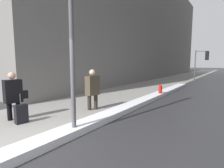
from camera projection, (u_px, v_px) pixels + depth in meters
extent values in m
plane|color=#2D2D30|center=(20.00, 152.00, 3.73)|extent=(160.00, 160.00, 0.00)
cube|color=gray|center=(163.00, 83.00, 17.08)|extent=(4.00, 80.00, 0.01)
cube|color=white|center=(146.00, 100.00, 8.58)|extent=(0.58, 14.54, 0.20)
cube|color=slate|center=(140.00, 27.00, 23.21)|extent=(6.00, 36.00, 13.27)
cylinder|color=#515156|center=(71.00, 29.00, 4.34)|extent=(0.12, 0.12, 5.49)
cylinder|color=#515156|center=(195.00, 66.00, 18.37)|extent=(0.11, 0.11, 3.25)
cylinder|color=#515156|center=(201.00, 51.00, 17.82)|extent=(1.10, 0.24, 0.07)
cube|color=black|center=(207.00, 56.00, 17.49)|extent=(0.33, 0.25, 0.90)
sphere|color=red|center=(208.00, 53.00, 17.54)|extent=(0.19, 0.19, 0.19)
sphere|color=orange|center=(207.00, 56.00, 17.58)|extent=(0.19, 0.19, 0.19)
sphere|color=green|center=(207.00, 58.00, 17.61)|extent=(0.19, 0.19, 0.19)
cylinder|color=black|center=(18.00, 107.00, 5.84)|extent=(0.15, 0.15, 0.86)
cylinder|color=black|center=(9.00, 108.00, 5.74)|extent=(0.15, 0.15, 0.86)
cube|color=black|center=(13.00, 91.00, 5.72)|extent=(0.36, 0.55, 0.75)
sphere|color=tan|center=(12.00, 76.00, 5.66)|extent=(0.23, 0.23, 0.23)
cube|color=black|center=(24.00, 95.00, 6.01)|extent=(0.12, 0.23, 0.28)
cylinder|color=#2A241B|center=(96.00, 99.00, 7.12)|extent=(0.15, 0.15, 0.88)
cylinder|color=#2A241B|center=(89.00, 99.00, 7.02)|extent=(0.15, 0.15, 0.88)
cube|color=#473D2D|center=(92.00, 85.00, 7.00)|extent=(0.37, 0.56, 0.77)
sphere|color=beige|center=(92.00, 72.00, 6.94)|extent=(0.24, 0.24, 0.24)
cube|color=black|center=(21.00, 114.00, 5.48)|extent=(0.26, 0.38, 0.60)
cylinder|color=#4C4C51|center=(20.00, 99.00, 5.42)|extent=(0.02, 0.02, 0.35)
cylinder|color=red|center=(160.00, 92.00, 9.86)|extent=(0.20, 0.20, 0.55)
sphere|color=red|center=(160.00, 86.00, 9.82)|extent=(0.18, 0.18, 0.18)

